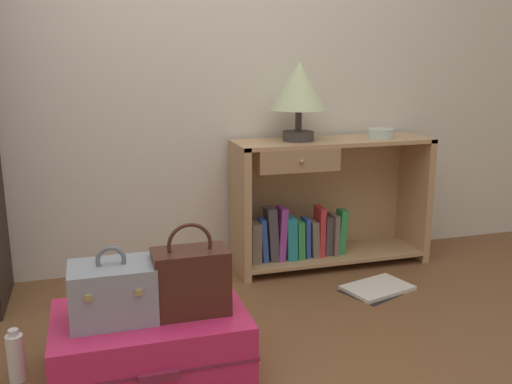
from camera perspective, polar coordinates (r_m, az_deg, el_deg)
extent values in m
cube|color=silver|center=(3.15, -8.44, 15.75)|extent=(6.40, 0.10, 2.60)
cube|color=tan|center=(3.07, -1.64, -1.78)|extent=(0.04, 0.34, 0.72)
cube|color=tan|center=(3.49, 15.57, -0.40)|extent=(0.04, 0.34, 0.72)
cube|color=tan|center=(3.17, 7.72, 5.06)|extent=(1.11, 0.34, 0.02)
cube|color=tan|center=(3.33, 7.37, -6.15)|extent=(1.03, 0.34, 0.02)
cube|color=tan|center=(3.39, 6.42, -0.40)|extent=(1.03, 0.01, 0.70)
cube|color=#A68259|center=(2.95, 4.48, 3.09)|extent=(0.44, 0.02, 0.12)
sphere|color=#9E844C|center=(2.93, 4.60, 3.04)|extent=(0.02, 0.02, 0.02)
cube|color=#726659|center=(3.12, -0.13, -5.05)|extent=(0.05, 0.11, 0.22)
cube|color=#2D51B2|center=(3.13, 0.70, -4.82)|extent=(0.04, 0.09, 0.24)
cube|color=#4C474C|center=(3.13, 1.57, -4.23)|extent=(0.07, 0.10, 0.30)
cube|color=purple|center=(3.15, 2.48, -4.17)|extent=(0.05, 0.11, 0.30)
cube|color=teal|center=(3.18, 3.35, -4.57)|extent=(0.06, 0.12, 0.24)
cube|color=green|center=(3.20, 4.29, -4.71)|extent=(0.04, 0.11, 0.21)
cube|color=#2D51B2|center=(3.21, 5.01, -4.52)|extent=(0.03, 0.09, 0.23)
cube|color=#726659|center=(3.23, 5.71, -4.62)|extent=(0.05, 0.11, 0.21)
cube|color=red|center=(3.23, 6.38, -3.92)|extent=(0.03, 0.11, 0.28)
cube|color=#4C474C|center=(3.26, 7.14, -4.36)|extent=(0.04, 0.08, 0.22)
cube|color=#726659|center=(3.27, 7.75, -4.19)|extent=(0.03, 0.12, 0.23)
cube|color=green|center=(3.29, 8.49, -3.92)|extent=(0.06, 0.08, 0.26)
cylinder|color=#3D3838|center=(3.10, 4.25, 5.62)|extent=(0.17, 0.17, 0.05)
cylinder|color=#3D3838|center=(3.09, 4.28, 7.15)|extent=(0.04, 0.04, 0.12)
cone|color=beige|center=(3.08, 4.34, 10.61)|extent=(0.30, 0.30, 0.26)
cylinder|color=silver|center=(3.28, 12.39, 5.77)|extent=(0.15, 0.15, 0.05)
cube|color=#DB2860|center=(2.25, -10.49, -14.59)|extent=(0.71, 0.47, 0.24)
cube|color=maroon|center=(2.25, -10.49, -14.59)|extent=(0.72, 0.48, 0.01)
cube|color=maroon|center=(2.03, -9.69, -17.78)|extent=(0.14, 0.02, 0.03)
cube|color=#8E99A3|center=(2.13, -14.16, -9.72)|extent=(0.30, 0.22, 0.21)
torus|color=slate|center=(2.09, -14.35, -6.64)|extent=(0.11, 0.02, 0.11)
cube|color=tan|center=(2.01, -16.45, -10.17)|extent=(0.02, 0.01, 0.02)
cube|color=tan|center=(2.02, -11.67, -9.83)|extent=(0.02, 0.01, 0.02)
cube|color=#472319|center=(2.13, -6.55, -8.90)|extent=(0.28, 0.16, 0.24)
torus|color=#472319|center=(2.08, -6.65, -5.29)|extent=(0.17, 0.01, 0.17)
cylinder|color=white|center=(2.34, -22.93, -15.09)|extent=(0.06, 0.06, 0.18)
cylinder|color=silver|center=(2.29, -23.17, -12.83)|extent=(0.04, 0.04, 0.02)
cube|color=white|center=(3.02, 12.10, -9.39)|extent=(0.38, 0.31, 0.02)
cube|color=black|center=(3.02, 12.09, -9.52)|extent=(0.41, 0.36, 0.01)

